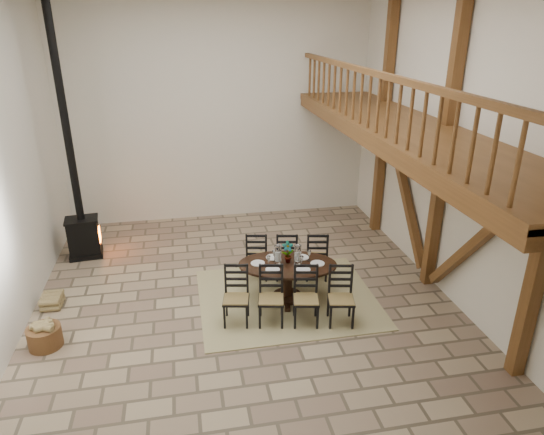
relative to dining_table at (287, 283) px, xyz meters
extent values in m
plane|color=tan|center=(-0.71, 0.15, -0.36)|extent=(8.00, 8.00, 0.00)
cube|color=beige|center=(-0.71, 4.15, 2.14)|extent=(7.00, 0.02, 5.00)
cube|color=beige|center=(-0.71, -3.85, 2.14)|extent=(7.00, 0.02, 5.00)
cube|color=beige|center=(2.79, 0.15, 2.14)|extent=(0.02, 8.00, 5.00)
cube|color=brown|center=(2.67, 0.15, 2.14)|extent=(0.18, 0.18, 5.00)
cube|color=brown|center=(2.67, 2.65, 2.14)|extent=(0.18, 0.18, 5.00)
cube|color=brown|center=(2.67, -1.10, 1.04)|extent=(0.14, 2.16, 2.54)
cube|color=brown|center=(2.67, 1.40, 1.04)|extent=(0.14, 2.16, 2.54)
cube|color=brown|center=(2.67, 0.15, 2.44)|extent=(0.20, 7.80, 0.20)
cube|color=brown|center=(1.99, 0.15, 2.49)|extent=(1.60, 7.80, 0.12)
cube|color=brown|center=(1.29, 0.15, 2.39)|extent=(0.18, 7.80, 0.22)
cube|color=brown|center=(1.29, 0.15, 3.39)|extent=(0.09, 7.60, 0.09)
cube|color=brown|center=(1.29, 0.15, 2.97)|extent=(0.06, 7.60, 0.86)
cube|color=tan|center=(0.01, 0.07, -0.35)|extent=(3.00, 2.50, 0.02)
ellipsoid|color=black|center=(0.01, 0.07, 0.30)|extent=(1.82, 1.31, 0.04)
cylinder|color=black|center=(0.01, 0.07, -0.04)|extent=(0.16, 0.16, 0.60)
cylinder|color=black|center=(0.01, 0.07, -0.31)|extent=(0.51, 0.51, 0.06)
cube|color=olive|center=(-0.93, -0.48, 0.08)|extent=(0.47, 0.45, 0.04)
cube|color=black|center=(-0.93, -0.48, -0.15)|extent=(0.45, 0.45, 0.42)
cube|color=black|center=(-0.90, -0.31, 0.33)|extent=(0.35, 0.10, 0.55)
cube|color=olive|center=(-0.40, -0.59, 0.08)|extent=(0.47, 0.45, 0.04)
cube|color=black|center=(-0.40, -0.59, -0.15)|extent=(0.45, 0.45, 0.42)
cube|color=black|center=(-0.36, -0.42, 0.33)|extent=(0.35, 0.10, 0.55)
cube|color=olive|center=(0.14, -0.69, 0.08)|extent=(0.47, 0.45, 0.04)
cube|color=black|center=(0.14, -0.69, -0.15)|extent=(0.45, 0.45, 0.42)
cube|color=black|center=(0.17, -0.52, 0.33)|extent=(0.35, 0.10, 0.55)
cube|color=olive|center=(0.68, -0.80, 0.08)|extent=(0.47, 0.45, 0.04)
cube|color=black|center=(0.68, -0.80, -0.15)|extent=(0.45, 0.45, 0.42)
cube|color=black|center=(0.71, -0.63, 0.33)|extent=(0.35, 0.10, 0.55)
cube|color=olive|center=(-0.38, 0.90, 0.08)|extent=(0.47, 0.45, 0.04)
cube|color=black|center=(-0.38, 0.90, -0.15)|extent=(0.45, 0.45, 0.42)
cube|color=black|center=(-0.41, 0.73, 0.33)|extent=(0.35, 0.10, 0.55)
cube|color=olive|center=(0.16, 0.79, 0.08)|extent=(0.47, 0.45, 0.04)
cube|color=black|center=(0.16, 0.79, -0.15)|extent=(0.45, 0.45, 0.42)
cube|color=black|center=(0.12, 0.62, 0.33)|extent=(0.35, 0.10, 0.55)
cube|color=olive|center=(0.69, 0.68, 0.08)|extent=(0.47, 0.45, 0.04)
cube|color=black|center=(0.69, 0.68, -0.15)|extent=(0.45, 0.45, 0.42)
cube|color=black|center=(0.66, 0.51, 0.33)|extent=(0.35, 0.10, 0.55)
cube|color=white|center=(0.01, 0.07, 0.33)|extent=(1.38, 0.88, 0.01)
cube|color=white|center=(0.01, 0.07, 0.41)|extent=(0.86, 0.43, 0.18)
cylinder|color=white|center=(-0.15, 0.11, 0.49)|extent=(0.12, 0.12, 0.34)
cylinder|color=white|center=(0.18, 0.04, 0.49)|extent=(0.12, 0.12, 0.34)
cylinder|color=white|center=(-0.15, 0.11, 0.40)|extent=(0.06, 0.06, 0.16)
cylinder|color=white|center=(0.18, 0.04, 0.40)|extent=(0.06, 0.06, 0.16)
imported|color=#4C723F|center=(0.02, 0.12, 0.52)|extent=(0.22, 0.17, 0.38)
cube|color=black|center=(-3.66, 2.46, -0.31)|extent=(0.69, 0.56, 0.10)
cube|color=black|center=(-3.66, 2.46, 0.08)|extent=(0.64, 0.51, 0.69)
cube|color=#FF590C|center=(-3.35, 2.49, 0.08)|extent=(0.05, 0.28, 0.27)
cube|color=black|center=(-3.66, 2.46, 0.44)|extent=(0.68, 0.55, 0.04)
cylinder|color=black|center=(-3.66, 2.46, 2.55)|extent=(0.15, 0.15, 4.18)
cylinder|color=brown|center=(-3.78, -0.52, -0.20)|extent=(0.49, 0.49, 0.32)
cube|color=#998755|center=(-3.78, -0.52, 0.00)|extent=(0.26, 0.26, 0.09)
cube|color=#998755|center=(-3.92, 0.60, -0.25)|extent=(0.32, 0.44, 0.22)
camera|label=1|loc=(-1.62, -6.97, 4.14)|focal=32.00mm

